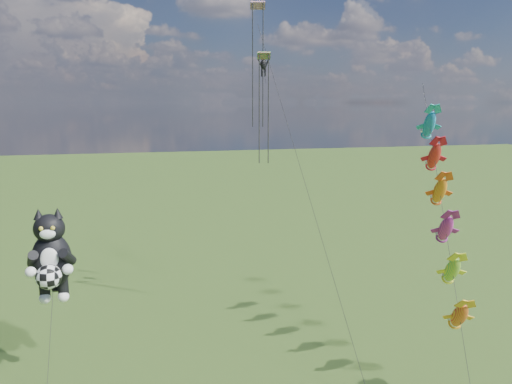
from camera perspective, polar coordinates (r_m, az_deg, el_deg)
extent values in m
cylinder|color=black|center=(32.58, -22.50, -15.56)|extent=(0.39, 2.69, 5.45)
ellipsoid|color=black|center=(32.51, -22.30, -7.26)|extent=(2.53, 2.16, 3.38)
ellipsoid|color=black|center=(31.89, -22.56, -3.86)|extent=(1.98, 1.83, 1.71)
cone|color=black|center=(31.78, -23.62, -2.32)|extent=(0.66, 0.66, 0.63)
cone|color=black|center=(31.61, -21.73, -2.25)|extent=(0.66, 0.66, 0.63)
ellipsoid|color=white|center=(31.27, -22.73, -4.44)|extent=(0.93, 0.55, 0.61)
ellipsoid|color=white|center=(31.67, -22.54, -7.13)|extent=(1.10, 0.52, 1.40)
sphere|color=gold|center=(31.17, -23.37, -3.87)|extent=(0.25, 0.25, 0.25)
sphere|color=gold|center=(31.06, -22.21, -3.83)|extent=(0.25, 0.25, 0.25)
sphere|color=white|center=(31.71, -24.36, -8.34)|extent=(0.63, 0.63, 0.63)
sphere|color=white|center=(31.39, -20.72, -8.27)|extent=(0.63, 0.63, 0.63)
sphere|color=white|center=(33.17, -22.99, -11.12)|extent=(0.68, 0.68, 0.68)
sphere|color=white|center=(33.01, -21.14, -11.09)|extent=(0.68, 0.68, 0.68)
sphere|color=white|center=(31.32, -22.60, -8.95)|extent=(1.45, 1.45, 1.45)
cylinder|color=black|center=(32.12, 20.87, -4.06)|extent=(5.14, 15.00, 17.85)
ellipsoid|color=red|center=(30.16, 22.21, -12.93)|extent=(1.40, 2.23, 2.22)
ellipsoid|color=green|center=(31.06, 21.50, -8.28)|extent=(1.40, 2.23, 2.22)
ellipsoid|color=#D83398|center=(32.16, 20.85, -3.91)|extent=(1.40, 2.23, 2.22)
ellipsoid|color=#F2AE19|center=(33.43, 20.25, 0.14)|extent=(1.40, 2.23, 2.22)
ellipsoid|color=red|center=(34.87, 19.70, 3.88)|extent=(1.40, 2.23, 2.22)
ellipsoid|color=blue|center=(36.44, 19.18, 7.31)|extent=(1.40, 2.23, 2.22)
cylinder|color=black|center=(34.05, 5.50, 1.43)|extent=(2.29, 16.94, 22.61)
cube|color=#0DA142|center=(38.47, 0.90, 15.33)|extent=(0.99, 0.53, 0.57)
cylinder|color=black|center=(38.23, 0.38, 9.17)|extent=(0.08, 0.08, 8.25)
cylinder|color=black|center=(38.41, 1.39, 9.18)|extent=(0.08, 0.08, 8.25)
cube|color=#3C31C4|center=(42.13, 0.20, 20.56)|extent=(1.19, 0.57, 0.62)
cylinder|color=black|center=(41.43, -0.38, 13.92)|extent=(0.08, 0.08, 9.77)
cylinder|color=black|center=(41.63, 0.77, 13.90)|extent=(0.08, 0.08, 9.77)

